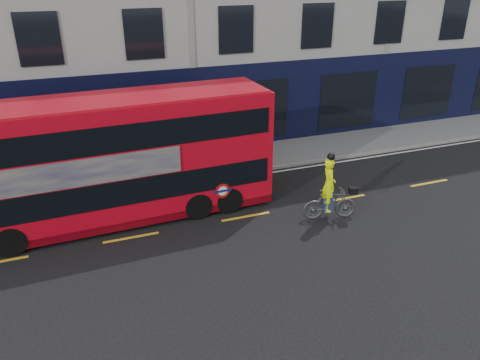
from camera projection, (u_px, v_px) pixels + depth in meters
ground at (262, 238)px, 15.21m from camera, size 120.00×120.00×0.00m
pavement at (205, 164)px, 20.71m from camera, size 60.00×3.00×0.12m
kerb at (216, 177)px, 19.43m from camera, size 60.00×0.12×0.13m
road_edge_line at (218, 181)px, 19.21m from camera, size 58.00×0.10×0.01m
lane_dashes at (246, 217)px, 16.48m from camera, size 58.00×0.12×0.01m
bus at (116, 159)px, 15.54m from camera, size 10.71×2.81×4.28m
cyclist at (330, 197)px, 16.04m from camera, size 1.95×0.95×2.47m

